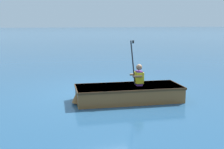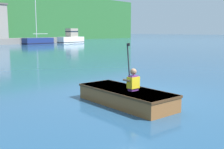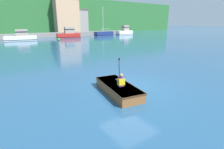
# 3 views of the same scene
# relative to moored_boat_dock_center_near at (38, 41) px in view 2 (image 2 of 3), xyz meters

# --- Properties ---
(ground_plane) EXTENTS (300.00, 300.00, 0.00)m
(ground_plane) POSITION_rel_moored_boat_dock_center_near_xyz_m (-17.98, -31.24, -0.49)
(ground_plane) COLOR navy
(moored_boat_dock_center_near) EXTENTS (4.73, 1.56, 6.80)m
(moored_boat_dock_center_near) POSITION_rel_moored_boat_dock_center_near_xyz_m (0.00, 0.00, 0.00)
(moored_boat_dock_center_near) COLOR navy
(moored_boat_dock_center_near) RESTS_ON ground
(moored_boat_dock_center_far) EXTENTS (4.66, 1.78, 2.43)m
(moored_boat_dock_center_far) POSITION_rel_moored_boat_dock_center_near_xyz_m (6.29, -0.29, 0.37)
(moored_boat_dock_center_far) COLOR white
(moored_boat_dock_center_far) RESTS_ON ground
(rowboat_foreground) EXTENTS (1.62, 3.14, 0.43)m
(rowboat_foreground) POSITION_rel_moored_boat_dock_center_near_xyz_m (-18.98, -31.54, -0.24)
(rowboat_foreground) COLOR brown
(rowboat_foreground) RESTS_ON ground
(person_paddler) EXTENTS (0.40, 0.39, 1.25)m
(person_paddler) POSITION_rel_moored_boat_dock_center_near_xyz_m (-19.04, -31.86, 0.22)
(person_paddler) COLOR #592672
(person_paddler) RESTS_ON rowboat_foreground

